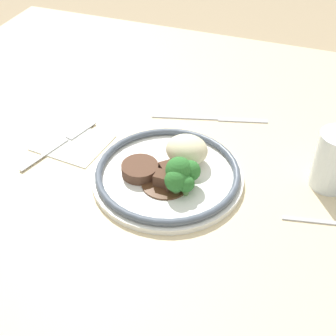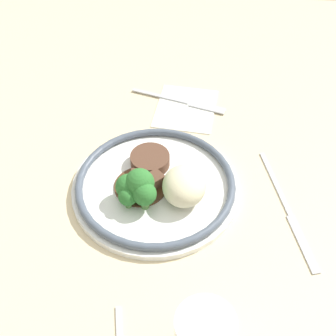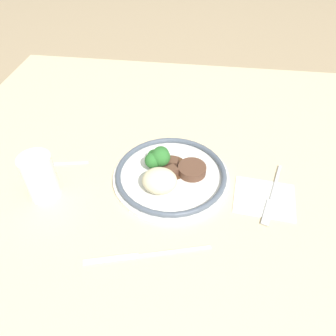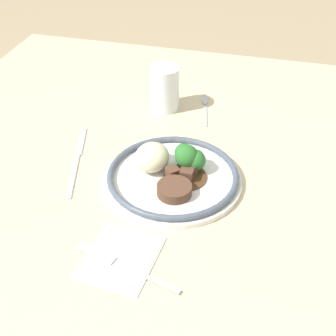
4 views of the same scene
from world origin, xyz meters
name	(u,v)px [view 4 (image 4 of 4)]	position (x,y,z in m)	size (l,w,h in m)	color
ground_plane	(162,206)	(0.00, 0.00, 0.00)	(8.00, 8.00, 0.00)	#998466
dining_table	(162,198)	(0.00, 0.00, 0.02)	(1.25, 1.16, 0.04)	beige
napkin	(121,257)	(-0.17, 0.02, 0.04)	(0.13, 0.12, 0.00)	silver
plate	(173,172)	(0.04, -0.01, 0.06)	(0.26, 0.26, 0.07)	white
juice_glass	(165,90)	(0.29, 0.07, 0.08)	(0.07, 0.07, 0.10)	orange
fork	(117,263)	(-0.19, 0.02, 0.04)	(0.06, 0.18, 0.00)	#B7B7BC
knife	(78,157)	(0.06, 0.19, 0.04)	(0.22, 0.07, 0.00)	#B7B7BC
spoon	(205,103)	(0.33, -0.02, 0.04)	(0.15, 0.04, 0.01)	#B7B7BC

